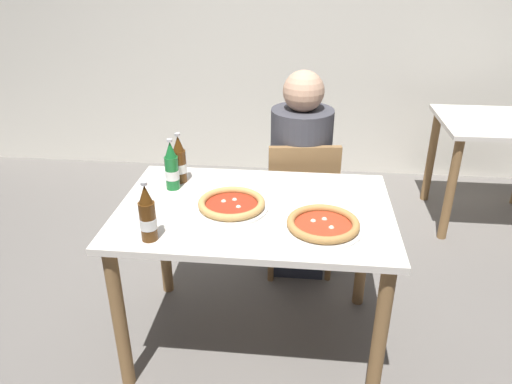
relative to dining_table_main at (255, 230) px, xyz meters
name	(u,v)px	position (x,y,z in m)	size (l,w,h in m)	color
ground_plane	(255,337)	(0.00, 0.00, -0.64)	(8.00, 8.00, 0.00)	slate
back_wall_tiled	(284,16)	(0.00, 2.20, 0.66)	(7.00, 0.10, 2.60)	silver
dining_table_main	(255,230)	(0.00, 0.00, 0.00)	(1.20, 0.80, 0.75)	silver
chair_behind_table	(300,200)	(0.20, 0.61, -0.15)	(0.45, 0.45, 0.85)	olive
diner_seated	(300,180)	(0.19, 0.66, -0.05)	(0.34, 0.34, 1.21)	#2D3342
dining_table_background	(497,143)	(1.51, 1.38, -0.04)	(0.80, 0.70, 0.75)	silver
pizza_margherita_near	(232,205)	(-0.10, -0.02, 0.13)	(0.32, 0.32, 0.04)	white
pizza_marinara_far	(323,225)	(0.29, -0.16, 0.13)	(0.32, 0.32, 0.04)	white
beer_bottle_left	(148,216)	(-0.38, -0.30, 0.22)	(0.07, 0.07, 0.25)	#512D0F
beer_bottle_center	(172,168)	(-0.40, 0.15, 0.22)	(0.07, 0.07, 0.25)	#196B2D
beer_bottle_right	(179,162)	(-0.39, 0.23, 0.22)	(0.07, 0.07, 0.25)	#512D0F
napkin_with_cutlery	(287,186)	(0.13, 0.23, 0.12)	(0.23, 0.23, 0.01)	white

